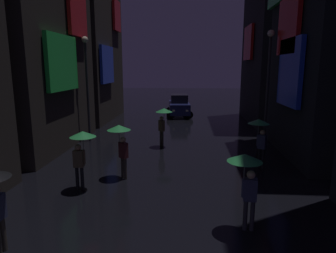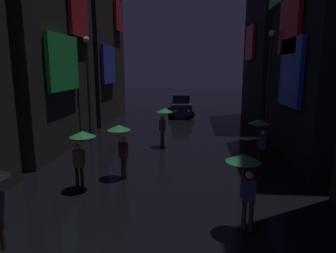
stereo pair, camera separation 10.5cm
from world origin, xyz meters
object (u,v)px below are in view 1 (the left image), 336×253
object	(u,v)px
pedestrian_far_right_green	(260,130)
car_distant	(179,106)
pedestrian_midstreet_centre_green	(81,144)
streetlamp_left_far	(87,78)
streetlamp_right_far	(268,76)
pedestrian_foreground_left_green	(120,137)
pedestrian_midstreet_left_green	(163,116)
pedestrian_near_crossing_green	(246,171)

from	to	relation	value
pedestrian_far_right_green	car_distant	bearing A→B (deg)	106.02
pedestrian_midstreet_centre_green	pedestrian_far_right_green	bearing A→B (deg)	23.45
pedestrian_far_right_green	streetlamp_left_far	bearing A→B (deg)	155.11
streetlamp_right_far	pedestrian_midstreet_centre_green	bearing A→B (deg)	-139.69
pedestrian_foreground_left_green	car_distant	distance (m)	15.45
streetlamp_left_far	pedestrian_midstreet_left_green	bearing A→B (deg)	-12.11
pedestrian_near_crossing_green	pedestrian_far_right_green	bearing A→B (deg)	73.93
pedestrian_midstreet_centre_green	streetlamp_left_far	size ratio (longest dim) A/B	0.36
pedestrian_foreground_left_green	car_distant	xyz separation A→B (m)	(1.71, 15.34, -0.74)
pedestrian_midstreet_left_green	car_distant	world-z (taller)	pedestrian_midstreet_left_green
streetlamp_left_far	pedestrian_midstreet_centre_green	bearing A→B (deg)	-73.17
pedestrian_near_crossing_green	streetlamp_right_far	bearing A→B (deg)	73.47
pedestrian_midstreet_centre_green	pedestrian_near_crossing_green	xyz separation A→B (m)	(5.20, -2.35, 0.00)
pedestrian_midstreet_centre_green	pedestrian_near_crossing_green	bearing A→B (deg)	-24.35
pedestrian_midstreet_left_green	streetlamp_left_far	world-z (taller)	streetlamp_left_far
pedestrian_far_right_green	streetlamp_right_far	bearing A→B (deg)	72.82
car_distant	streetlamp_left_far	world-z (taller)	streetlamp_left_far
pedestrian_foreground_left_green	pedestrian_near_crossing_green	distance (m)	5.43
pedestrian_near_crossing_green	pedestrian_midstreet_centre_green	bearing A→B (deg)	155.65
pedestrian_foreground_left_green	streetlamp_right_far	size ratio (longest dim) A/B	0.34
pedestrian_far_right_green	streetlamp_left_far	distance (m)	9.95
streetlamp_right_far	pedestrian_near_crossing_green	bearing A→B (deg)	-106.53
pedestrian_foreground_left_green	pedestrian_midstreet_centre_green	bearing A→B (deg)	-132.13
pedestrian_midstreet_left_green	pedestrian_foreground_left_green	size ratio (longest dim) A/B	1.00
pedestrian_midstreet_left_green	streetlamp_left_far	size ratio (longest dim) A/B	0.36
pedestrian_midstreet_centre_green	pedestrian_far_right_green	size ratio (longest dim) A/B	1.00
pedestrian_far_right_green	pedestrian_foreground_left_green	xyz separation A→B (m)	(-5.62, -1.71, 0.00)
pedestrian_midstreet_left_green	pedestrian_foreground_left_green	world-z (taller)	same
pedestrian_midstreet_left_green	pedestrian_far_right_green	xyz separation A→B (m)	(4.40, -3.15, 0.00)
car_distant	pedestrian_foreground_left_green	bearing A→B (deg)	-96.36
pedestrian_near_crossing_green	car_distant	bearing A→B (deg)	97.23
pedestrian_foreground_left_green	streetlamp_right_far	distance (m)	8.98
pedestrian_midstreet_centre_green	pedestrian_foreground_left_green	xyz separation A→B (m)	(1.09, 1.20, 0.00)
pedestrian_midstreet_centre_green	pedestrian_foreground_left_green	distance (m)	1.62
pedestrian_midstreet_centre_green	streetlamp_left_far	world-z (taller)	streetlamp_left_far
streetlamp_right_far	pedestrian_far_right_green	bearing A→B (deg)	-107.18
pedestrian_midstreet_centre_green	pedestrian_far_right_green	world-z (taller)	same
pedestrian_midstreet_left_green	streetlamp_left_far	xyz separation A→B (m)	(-4.43, 0.95, 2.02)
pedestrian_midstreet_left_green	pedestrian_near_crossing_green	world-z (taller)	same
pedestrian_far_right_green	pedestrian_foreground_left_green	world-z (taller)	same
pedestrian_midstreet_left_green	car_distant	size ratio (longest dim) A/B	0.50
pedestrian_midstreet_left_green	streetlamp_left_far	bearing A→B (deg)	167.89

